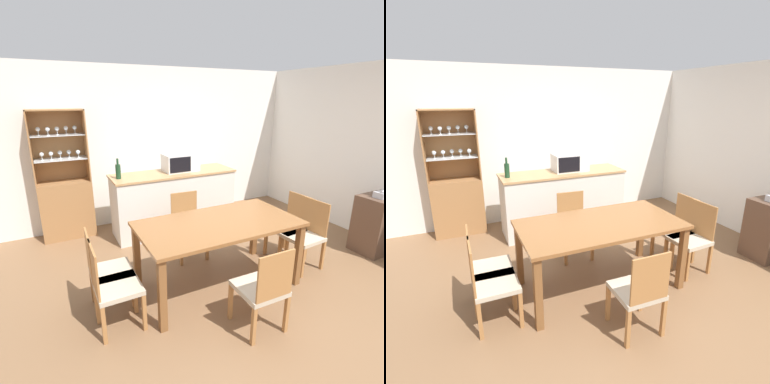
% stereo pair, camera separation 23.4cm
% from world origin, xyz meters
% --- Properties ---
extents(ground_plane, '(18.00, 18.00, 0.00)m').
position_xyz_m(ground_plane, '(0.00, 0.00, 0.00)').
color(ground_plane, brown).
extents(wall_back, '(6.80, 0.06, 2.55)m').
position_xyz_m(wall_back, '(0.00, 2.63, 1.27)').
color(wall_back, white).
rests_on(wall_back, ground_plane).
extents(kitchen_counter, '(1.93, 0.61, 0.96)m').
position_xyz_m(kitchen_counter, '(0.03, 1.91, 0.48)').
color(kitchen_counter, silver).
rests_on(kitchen_counter, ground_plane).
extents(display_cabinet, '(0.75, 0.37, 1.91)m').
position_xyz_m(display_cabinet, '(-1.52, 2.42, 0.58)').
color(display_cabinet, '#A37042').
rests_on(display_cabinet, ground_plane).
extents(dining_table, '(1.75, 0.91, 0.78)m').
position_xyz_m(dining_table, '(-0.14, 0.28, 0.68)').
color(dining_table, brown).
rests_on(dining_table, ground_plane).
extents(dining_chair_side_left_far, '(0.41, 0.41, 0.85)m').
position_xyz_m(dining_chair_side_left_far, '(-1.33, 0.42, 0.43)').
color(dining_chair_side_left_far, '#C1B299').
rests_on(dining_chair_side_left_far, ground_plane).
extents(dining_chair_head_near, '(0.41, 0.41, 0.85)m').
position_xyz_m(dining_chair_head_near, '(-0.14, -0.49, 0.43)').
color(dining_chair_head_near, '#C1B299').
rests_on(dining_chair_head_near, ground_plane).
extents(dining_chair_side_left_near, '(0.41, 0.41, 0.85)m').
position_xyz_m(dining_chair_side_left_near, '(-1.33, 0.15, 0.43)').
color(dining_chair_side_left_near, '#C1B299').
rests_on(dining_chair_side_left_near, ground_plane).
extents(dining_chair_side_right_near, '(0.43, 0.43, 0.85)m').
position_xyz_m(dining_chair_side_right_near, '(1.05, 0.15, 0.43)').
color(dining_chair_side_right_near, '#C1B299').
rests_on(dining_chair_side_right_near, ground_plane).
extents(dining_chair_head_far, '(0.43, 0.43, 0.85)m').
position_xyz_m(dining_chair_head_far, '(-0.13, 1.05, 0.43)').
color(dining_chair_head_far, '#C1B299').
rests_on(dining_chair_head_far, ground_plane).
extents(dining_chair_side_right_far, '(0.43, 0.43, 0.85)m').
position_xyz_m(dining_chair_side_right_far, '(1.05, 0.42, 0.43)').
color(dining_chair_side_right_far, '#C1B299').
rests_on(dining_chair_side_right_far, ground_plane).
extents(microwave, '(0.53, 0.34, 0.27)m').
position_xyz_m(microwave, '(0.17, 1.95, 1.09)').
color(microwave, silver).
rests_on(microwave, kitchen_counter).
extents(wine_bottle, '(0.07, 0.07, 0.29)m').
position_xyz_m(wine_bottle, '(-0.82, 1.90, 1.07)').
color(wine_bottle, '#193D23').
rests_on(wine_bottle, kitchen_counter).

